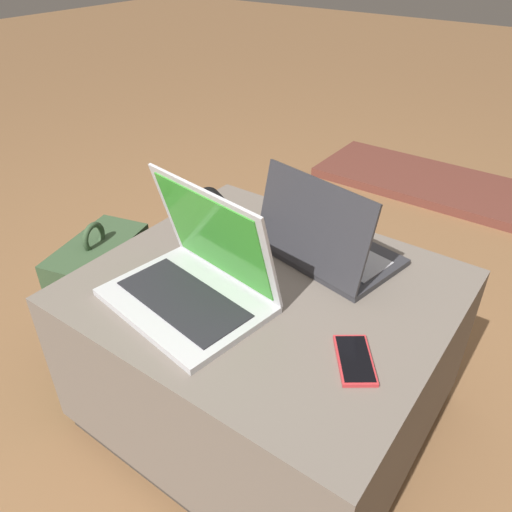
# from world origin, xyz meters

# --- Properties ---
(ground_plane) EXTENTS (14.00, 14.00, 0.00)m
(ground_plane) POSITION_xyz_m (0.00, 0.00, 0.00)
(ground_plane) COLOR olive
(ottoman) EXTENTS (0.82, 0.73, 0.45)m
(ottoman) POSITION_xyz_m (0.00, 0.00, 0.23)
(ottoman) COLOR #3D3832
(ottoman) RESTS_ON ground_plane
(laptop_near) EXTENTS (0.38, 0.31, 0.26)m
(laptop_near) POSITION_xyz_m (-0.10, -0.13, 0.50)
(laptop_near) COLOR silver
(laptop_near) RESTS_ON ottoman
(laptop_far) EXTENTS (0.36, 0.28, 0.23)m
(laptop_far) POSITION_xyz_m (0.06, 0.17, 0.50)
(laptop_far) COLOR #333338
(laptop_far) RESTS_ON ottoman
(cell_phone) EXTENTS (0.13, 0.15, 0.01)m
(cell_phone) POSITION_xyz_m (0.28, -0.10, 0.45)
(cell_phone) COLOR red
(cell_phone) RESTS_ON ottoman
(backpack) EXTENTS (0.26, 0.33, 0.48)m
(backpack) POSITION_xyz_m (-0.52, -0.10, 0.20)
(backpack) COLOR #385133
(backpack) RESTS_ON ground_plane
(wrist_brace) EXTENTS (0.23, 0.17, 0.08)m
(wrist_brace) POSITION_xyz_m (-0.24, 0.13, 0.49)
(wrist_brace) COLOR black
(wrist_brace) RESTS_ON ottoman
(fireplace_hearth) EXTENTS (1.40, 0.50, 0.04)m
(fireplace_hearth) POSITION_xyz_m (0.00, 1.69, 0.02)
(fireplace_hearth) COLOR brown
(fireplace_hearth) RESTS_ON ground_plane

